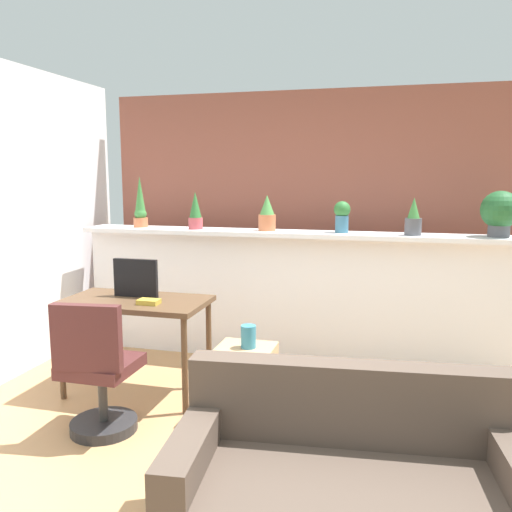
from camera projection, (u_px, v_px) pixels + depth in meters
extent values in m
plane|color=tan|center=(238.00, 480.00, 2.95)|extent=(12.00, 12.00, 0.00)
cube|color=white|center=(301.00, 299.00, 4.77)|extent=(4.13, 0.16, 1.15)
cube|color=white|center=(301.00, 234.00, 4.64)|extent=(4.13, 0.37, 0.04)
cube|color=brown|center=(313.00, 220.00, 5.24)|extent=(4.13, 0.10, 2.50)
cylinder|color=#C66B42|center=(141.00, 222.00, 5.05)|extent=(0.14, 0.14, 0.09)
sphere|color=#3D843D|center=(141.00, 214.00, 5.04)|extent=(0.12, 0.12, 0.12)
cone|color=#3D843D|center=(140.00, 194.00, 5.01)|extent=(0.10, 0.10, 0.34)
cylinder|color=#B7474C|center=(196.00, 223.00, 4.86)|extent=(0.13, 0.13, 0.11)
cone|color=#2D7033|center=(195.00, 205.00, 4.84)|extent=(0.11, 0.11, 0.24)
cylinder|color=#C66B42|center=(267.00, 223.00, 4.72)|extent=(0.15, 0.15, 0.14)
cone|color=#4C9347|center=(267.00, 205.00, 4.70)|extent=(0.13, 0.13, 0.18)
cylinder|color=#386B84|center=(342.00, 224.00, 4.56)|extent=(0.11, 0.11, 0.15)
sphere|color=#2D7033|center=(342.00, 209.00, 4.54)|extent=(0.14, 0.14, 0.14)
cylinder|color=#4C4C51|center=(413.00, 227.00, 4.37)|extent=(0.14, 0.14, 0.14)
cone|color=#3D843D|center=(414.00, 208.00, 4.34)|extent=(0.10, 0.10, 0.17)
cylinder|color=#4C4C51|center=(499.00, 230.00, 4.25)|extent=(0.17, 0.17, 0.11)
sphere|color=#235B2D|center=(500.00, 210.00, 4.22)|extent=(0.30, 0.30, 0.30)
cylinder|color=brown|center=(61.00, 354.00, 3.97)|extent=(0.04, 0.04, 0.71)
cylinder|color=brown|center=(185.00, 366.00, 3.72)|extent=(0.04, 0.04, 0.71)
cylinder|color=brown|center=(97.00, 335.00, 4.45)|extent=(0.04, 0.04, 0.71)
cylinder|color=brown|center=(209.00, 344.00, 4.20)|extent=(0.04, 0.04, 0.71)
cube|color=brown|center=(135.00, 302.00, 4.03)|extent=(1.10, 0.60, 0.04)
cube|color=black|center=(136.00, 278.00, 4.09)|extent=(0.36, 0.04, 0.30)
cylinder|color=#262628|center=(104.00, 425.00, 3.52)|extent=(0.44, 0.44, 0.07)
cylinder|color=#333333|center=(103.00, 396.00, 3.49)|extent=(0.06, 0.06, 0.34)
cube|color=#4C2323|center=(101.00, 366.00, 3.46)|extent=(0.44, 0.44, 0.08)
cube|color=#4C2323|center=(86.00, 338.00, 3.23)|extent=(0.45, 0.12, 0.42)
cube|color=tan|center=(245.00, 382.00, 3.70)|extent=(0.40, 0.40, 0.50)
cube|color=black|center=(237.00, 393.00, 3.52)|extent=(0.28, 0.04, 0.28)
cylinder|color=teal|center=(248.00, 337.00, 3.66)|extent=(0.11, 0.11, 0.16)
cube|color=gold|center=(149.00, 302.00, 3.87)|extent=(0.16, 0.11, 0.04)
cube|color=brown|center=(349.00, 403.00, 2.55)|extent=(1.57, 0.31, 0.40)
cube|color=brown|center=(193.00, 445.00, 2.38)|extent=(0.23, 0.77, 0.16)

